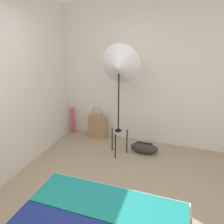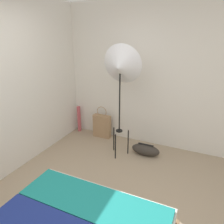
% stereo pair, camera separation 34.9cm
% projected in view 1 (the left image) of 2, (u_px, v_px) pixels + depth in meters
% --- Properties ---
extents(wall_back, '(8.00, 0.05, 2.60)m').
position_uv_depth(wall_back, '(145.00, 76.00, 4.00)').
color(wall_back, silver).
rests_on(wall_back, ground_plane).
extents(wall_side_left, '(0.05, 8.00, 2.60)m').
position_uv_depth(wall_side_left, '(23.00, 86.00, 3.32)').
color(wall_side_left, silver).
rests_on(wall_side_left, ground_plane).
extents(photo_umbrella, '(0.65, 0.34, 1.91)m').
position_uv_depth(photo_umbrella, '(119.00, 67.00, 3.41)').
color(photo_umbrella, black).
rests_on(photo_umbrella, ground_plane).
extents(tote_bag, '(0.37, 0.12, 0.67)m').
position_uv_depth(tote_bag, '(98.00, 126.00, 4.47)').
color(tote_bag, '#9E7A56').
rests_on(tote_bag, ground_plane).
extents(duffel_bag, '(0.50, 0.20, 0.21)m').
position_uv_depth(duffel_bag, '(144.00, 148.00, 3.93)').
color(duffel_bag, '#332D28').
rests_on(duffel_bag, ground_plane).
extents(paper_roll, '(0.08, 0.08, 0.56)m').
position_uv_depth(paper_roll, '(73.00, 120.00, 4.68)').
color(paper_roll, '#BC4C56').
rests_on(paper_roll, ground_plane).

